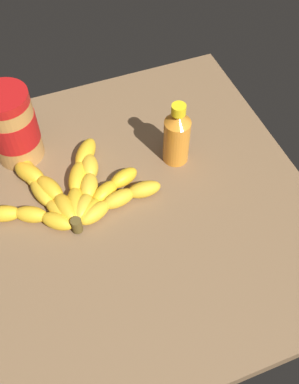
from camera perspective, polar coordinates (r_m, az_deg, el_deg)
ground_plane at (r=87.46cm, az=-2.73°, el=-2.17°), size 72.34×70.08×3.45cm
banana_bunch at (r=86.74cm, az=-9.71°, el=-0.04°), size 21.49×33.13×3.59cm
peanut_butter_jar at (r=91.97cm, az=-17.10°, el=8.01°), size 9.79×9.79×16.13cm
honey_bottle at (r=88.40cm, az=3.51°, el=7.18°), size 5.26×5.26×14.48cm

